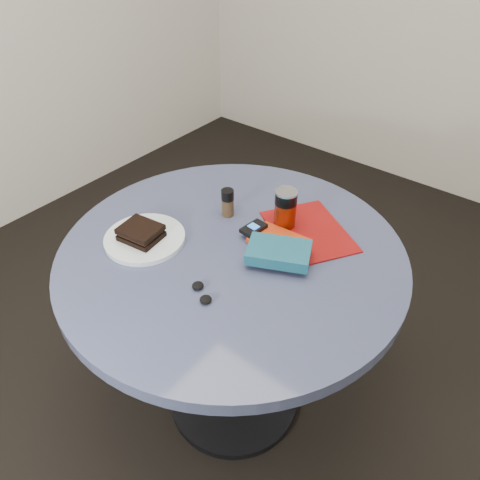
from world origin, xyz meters
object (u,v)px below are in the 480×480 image
Objects in this scene: pepper_grinder at (228,202)px; red_book at (279,241)px; soda_can at (285,209)px; plate at (145,238)px; table at (232,290)px; headphones at (202,293)px; sandwich at (141,233)px; novel at (279,252)px; magazine at (309,231)px; mp3_player at (254,228)px.

pepper_grinder reaches higher than red_book.
plate is at bearing -131.79° from soda_can.
table is 11.03× the size of pepper_grinder.
pepper_grinder is at bearing 118.83° from headphones.
sandwich is at bearing -146.50° from red_book.
table is at bearing 170.46° from novel.
novel is (0.01, -0.17, 0.03)m from magazine.
table is 0.27m from pepper_grinder.
pepper_grinder is 1.10× the size of mp3_player.
magazine is at bearing 43.94° from sandwich.
headphones is (0.28, -0.06, 0.00)m from plate.
magazine is at bearing 66.82° from novel.
table is at bearing 30.72° from sandwich.
magazine is at bearing 79.51° from headphones.
pepper_grinder is at bearing 66.98° from plate.
table is 0.33m from sandwich.
mp3_player is 0.29m from headphones.
sandwich reaches higher than magazine.
magazine is at bearing 14.81° from soda_can.
red_book reaches higher than table.
plate is 2.61× the size of headphones.
soda_can is 1.38× the size of pepper_grinder.
pepper_grinder is at bearing -129.49° from magazine.
novel is 0.14m from mp3_player.
pepper_grinder is at bearing 67.56° from sandwich.
novel is (0.36, 0.16, 0.03)m from plate.
plate is at bearing -104.33° from magazine.
headphones reaches higher than table.
red_book is at bearing 98.06° from novel.
plate is 1.92× the size of sandwich.
soda_can is at bearing 48.21° from plate.
red_book is 1.93× the size of mp3_player.
magazine is (0.36, 0.34, -0.03)m from sandwich.
magazine reaches higher than table.
novel is at bearing 25.57° from sandwich.
soda_can is 0.18m from pepper_grinder.
table is 0.22m from red_book.
soda_can is 0.45× the size of magazine.
plate is at bearing 167.23° from headphones.
novel is at bearing -61.51° from soda_can.
mp3_player is at bearing 85.88° from table.
soda_can is at bearing 90.21° from headphones.
red_book is (-0.04, -0.10, 0.01)m from magazine.
soda_can is 0.10m from magazine.
sandwich is at bearing -131.02° from soda_can.
sandwich reaches higher than headphones.
soda_can is 0.17m from novel.
magazine is 0.17m from mp3_player.
red_book reaches higher than headphones.
mp3_player is at bearing 131.07° from novel.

